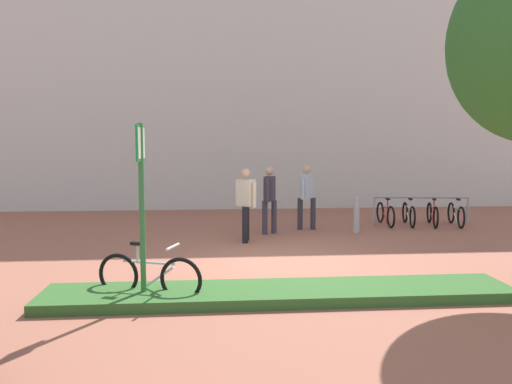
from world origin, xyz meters
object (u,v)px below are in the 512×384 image
at_px(bike_at_sign, 149,276).
at_px(person_suited_dark, 270,196).
at_px(bollard_steel, 357,215).
at_px(parking_sign_post, 141,187).
at_px(person_shirt_blue, 307,193).
at_px(bike_rack_cluster, 421,213).
at_px(person_casual_tan, 246,200).

xyz_separation_m(bike_at_sign, person_suited_dark, (2.38, 5.15, 0.63)).
height_order(bollard_steel, person_suited_dark, person_suited_dark).
relative_size(bollard_steel, person_suited_dark, 0.52).
relative_size(parking_sign_post, person_shirt_blue, 1.51).
height_order(parking_sign_post, bollard_steel, parking_sign_post).
distance_m(parking_sign_post, bike_at_sign, 1.35).
bearing_deg(bollard_steel, bike_rack_cluster, 23.91).
bearing_deg(person_casual_tan, bollard_steel, 17.90).
bearing_deg(bollard_steel, person_shirt_blue, 154.56).
relative_size(parking_sign_post, bike_rack_cluster, 0.98).
distance_m(bike_rack_cluster, bollard_steel, 2.31).
xyz_separation_m(bike_at_sign, bollard_steel, (4.64, 5.13, 0.10)).
height_order(parking_sign_post, bike_at_sign, parking_sign_post).
distance_m(bike_at_sign, bike_rack_cluster, 9.07).
bearing_deg(bike_rack_cluster, bollard_steel, -156.09).
xyz_separation_m(bike_rack_cluster, bollard_steel, (-2.11, -0.94, 0.10)).
bearing_deg(bike_rack_cluster, person_casual_tan, -159.52).
height_order(bollard_steel, person_shirt_blue, person_shirt_blue).
distance_m(bike_at_sign, person_casual_tan, 4.56).
bearing_deg(bollard_steel, parking_sign_post, -131.71).
distance_m(bike_at_sign, person_suited_dark, 5.71).
bearing_deg(person_suited_dark, bike_rack_cluster, 11.77).
xyz_separation_m(bike_at_sign, bike_rack_cluster, (6.75, 6.06, -0.00)).
bearing_deg(bike_rack_cluster, person_shirt_blue, -173.73).
height_order(parking_sign_post, person_shirt_blue, parking_sign_post).
bearing_deg(person_suited_dark, person_shirt_blue, 27.28).
relative_size(bike_at_sign, bollard_steel, 1.78).
height_order(bike_rack_cluster, bollard_steel, bollard_steel).
height_order(parking_sign_post, person_suited_dark, parking_sign_post).
relative_size(bike_at_sign, person_casual_tan, 0.93).
distance_m(parking_sign_post, bike_rack_cluster, 9.32).
bearing_deg(person_shirt_blue, bollard_steel, -25.44).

